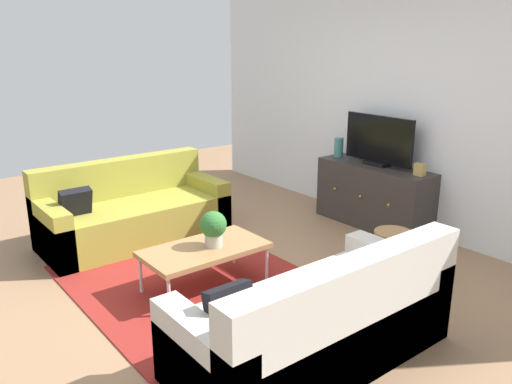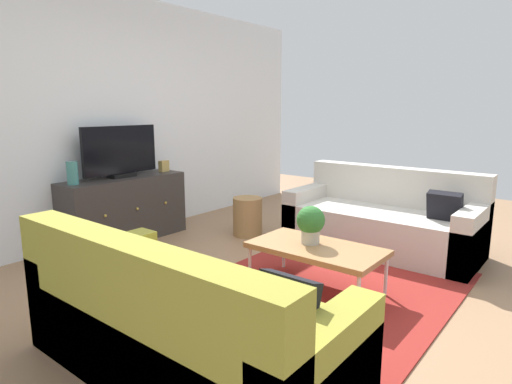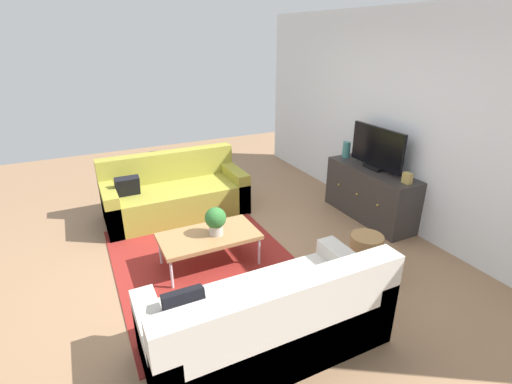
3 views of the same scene
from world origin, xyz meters
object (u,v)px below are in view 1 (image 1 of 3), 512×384
at_px(coffee_table, 204,250).
at_px(wicker_basket, 392,255).
at_px(potted_plant, 213,227).
at_px(glass_vase, 339,147).
at_px(couch_right_side, 321,326).
at_px(tv_console, 374,196).
at_px(couch_left_side, 131,214).
at_px(mantel_clock, 420,170).
at_px(flat_screen_tv, 379,141).

distance_m(coffee_table, wicker_basket, 1.68).
relative_size(potted_plant, glass_vase, 1.35).
distance_m(couch_right_side, tv_console, 2.83).
height_order(couch_left_side, mantel_clock, mantel_clock).
height_order(flat_screen_tv, wicker_basket, flat_screen_tv).
bearing_deg(couch_left_side, coffee_table, -0.09).
xyz_separation_m(coffee_table, mantel_clock, (0.44, 2.38, 0.43)).
bearing_deg(wicker_basket, couch_right_side, -69.54).
bearing_deg(couch_right_side, flat_screen_tv, 122.65).
xyz_separation_m(tv_console, mantel_clock, (0.57, 0.00, 0.42)).
bearing_deg(wicker_basket, potted_plant, -121.69).
xyz_separation_m(couch_right_side, potted_plant, (-1.37, 0.07, 0.27)).
bearing_deg(glass_vase, tv_console, -0.00).
xyz_separation_m(potted_plant, wicker_basket, (0.84, 1.36, -0.33)).
distance_m(coffee_table, mantel_clock, 2.45).
bearing_deg(couch_left_side, wicker_basket, 31.43).
xyz_separation_m(glass_vase, wicker_basket, (1.58, -0.94, -0.61)).
height_order(flat_screen_tv, glass_vase, flat_screen_tv).
relative_size(coffee_table, wicker_basket, 2.37).
xyz_separation_m(couch_right_side, glass_vase, (-2.11, 2.37, 0.55)).
bearing_deg(coffee_table, couch_right_side, 0.09).
height_order(potted_plant, tv_console, tv_console).
bearing_deg(glass_vase, couch_left_side, -107.86).
bearing_deg(glass_vase, potted_plant, -72.21).
bearing_deg(glass_vase, mantel_clock, 0.00).
relative_size(tv_console, mantel_clock, 10.67).
xyz_separation_m(couch_left_side, wicker_basket, (2.34, 1.43, -0.06)).
distance_m(potted_plant, wicker_basket, 1.63).
bearing_deg(flat_screen_tv, potted_plant, -85.96).
height_order(coffee_table, glass_vase, glass_vase).
height_order(coffee_table, tv_console, tv_console).
xyz_separation_m(flat_screen_tv, glass_vase, (-0.57, -0.02, -0.16)).
distance_m(couch_left_side, tv_console, 2.73).
bearing_deg(couch_left_side, mantel_clock, 51.15).
bearing_deg(tv_console, couch_right_side, -57.13).
bearing_deg(mantel_clock, couch_left_side, -128.85).
relative_size(coffee_table, glass_vase, 4.57).
distance_m(coffee_table, potted_plant, 0.22).
distance_m(couch_left_side, glass_vase, 2.55).
relative_size(couch_left_side, tv_console, 1.38).
distance_m(potted_plant, flat_screen_tv, 2.37).
distance_m(tv_console, mantel_clock, 0.71).
bearing_deg(couch_right_side, potted_plant, 176.90).
bearing_deg(potted_plant, mantel_clock, 79.90).
distance_m(couch_right_side, potted_plant, 1.40).
xyz_separation_m(potted_plant, flat_screen_tv, (-0.16, 2.32, 0.44)).
bearing_deg(potted_plant, glass_vase, 107.79).
xyz_separation_m(flat_screen_tv, mantel_clock, (0.57, -0.02, -0.21)).
relative_size(couch_right_side, wicker_basket, 4.30).
bearing_deg(mantel_clock, couch_right_side, -67.97).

